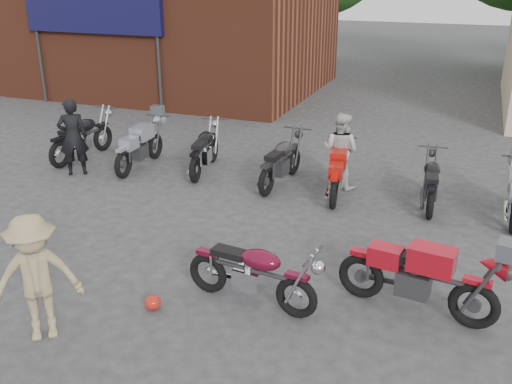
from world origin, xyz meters
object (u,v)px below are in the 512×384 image
(person_dark, at_px, (73,137))
(row_bike_1, at_px, (140,143))
(row_bike_2, at_px, (205,147))
(person_light, at_px, (340,150))
(sportbike, at_px, (420,273))
(row_bike_4, at_px, (338,169))
(row_bike_5, at_px, (431,179))
(row_bike_3, at_px, (281,159))
(vintage_motorcycle, at_px, (253,270))
(person_tan, at_px, (36,278))
(row_bike_0, at_px, (82,134))
(helmet, at_px, (153,302))

(person_dark, distance_m, row_bike_1, 1.48)
(row_bike_1, distance_m, row_bike_2, 1.54)
(row_bike_2, bearing_deg, person_light, -97.08)
(person_light, distance_m, row_bike_2, 3.10)
(sportbike, relative_size, row_bike_4, 1.09)
(sportbike, height_order, row_bike_5, sportbike)
(person_light, bearing_deg, row_bike_3, 28.50)
(person_dark, distance_m, row_bike_4, 5.87)
(row_bike_1, bearing_deg, row_bike_3, -89.90)
(vintage_motorcycle, relative_size, person_tan, 1.14)
(row_bike_0, bearing_deg, person_light, -82.02)
(vintage_motorcycle, height_order, sportbike, sportbike)
(row_bike_2, bearing_deg, helmet, -171.26)
(row_bike_1, relative_size, row_bike_4, 1.05)
(sportbike, relative_size, row_bike_3, 1.05)
(person_dark, xyz_separation_m, person_tan, (3.47, -5.18, -0.03))
(sportbike, xyz_separation_m, person_tan, (-4.36, -2.25, 0.23))
(vintage_motorcycle, height_order, person_dark, person_dark)
(row_bike_3, distance_m, row_bike_5, 3.09)
(vintage_motorcycle, xyz_separation_m, row_bike_0, (-6.23, 4.56, 0.05))
(helmet, xyz_separation_m, person_dark, (-4.44, 4.16, 0.76))
(person_tan, xyz_separation_m, row_bike_1, (-2.35, 6.12, -0.26))
(sportbike, height_order, row_bike_4, sportbike)
(row_bike_2, distance_m, row_bike_5, 4.99)
(sportbike, bearing_deg, row_bike_2, 149.65)
(row_bike_2, bearing_deg, row_bike_3, -104.71)
(person_dark, height_order, row_bike_5, person_dark)
(sportbike, bearing_deg, vintage_motorcycle, -155.54)
(vintage_motorcycle, bearing_deg, person_dark, 154.49)
(vintage_motorcycle, distance_m, person_light, 4.93)
(helmet, bearing_deg, row_bike_5, 58.51)
(helmet, relative_size, row_bike_3, 0.12)
(row_bike_1, bearing_deg, helmet, -148.90)
(person_tan, height_order, row_bike_4, person_tan)
(vintage_motorcycle, relative_size, sportbike, 0.91)
(person_dark, xyz_separation_m, row_bike_5, (7.61, 1.02, -0.33))
(sportbike, relative_size, helmet, 9.14)
(vintage_motorcycle, bearing_deg, sportbike, 22.67)
(row_bike_3, bearing_deg, person_light, -70.81)
(row_bike_0, distance_m, row_bike_1, 1.67)
(person_light, relative_size, row_bike_2, 0.81)
(vintage_motorcycle, xyz_separation_m, person_dark, (-5.69, 3.55, 0.32))
(vintage_motorcycle, height_order, person_tan, person_tan)
(row_bike_0, height_order, row_bike_2, row_bike_0)
(sportbike, relative_size, person_dark, 1.21)
(vintage_motorcycle, bearing_deg, row_bike_3, 110.61)
(person_dark, distance_m, row_bike_0, 1.18)
(row_bike_2, height_order, row_bike_3, row_bike_3)
(row_bike_0, distance_m, row_bike_5, 8.16)
(row_bike_1, xyz_separation_m, row_bike_5, (6.50, 0.09, -0.05))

